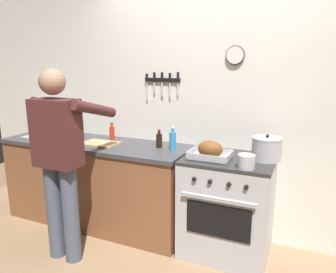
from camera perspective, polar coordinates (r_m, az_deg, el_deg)
name	(u,v)px	position (r m, az deg, el deg)	size (l,w,h in m)	color
wall_back	(217,106)	(3.11, 8.88, 5.52)	(6.00, 0.13, 2.60)	white
counter_block	(96,182)	(3.53, -12.78, -7.90)	(2.03, 0.65, 0.90)	brown
stove	(227,206)	(2.96, 10.60, -12.15)	(0.76, 0.67, 0.90)	#BCBCC1
person_cook	(60,154)	(2.81, -18.85, -3.06)	(0.51, 0.63, 1.66)	#4C566B
roasting_pan	(210,151)	(2.73, 7.57, -2.61)	(0.35, 0.26, 0.16)	#B7B7BC
stock_pot	(267,149)	(2.80, 17.31, -2.10)	(0.25, 0.25, 0.22)	#B7B7BC
saucepan	(246,162)	(2.54, 13.91, -4.39)	(0.14, 0.14, 0.11)	#B7B7BC
cutting_board	(100,144)	(3.27, -12.10, -1.25)	(0.36, 0.24, 0.02)	tan
bottle_soy_sauce	(159,140)	(3.07, -1.60, -0.66)	(0.06, 0.06, 0.18)	black
bottle_hot_sauce	(112,132)	(3.45, -10.02, 0.72)	(0.05, 0.05, 0.19)	red
bottle_vinegar	(81,128)	(3.59, -15.34, 1.43)	(0.06, 0.06, 0.26)	#997F4C
bottle_dish_soap	(173,140)	(2.97, 0.86, -0.72)	(0.06, 0.06, 0.22)	#338CCC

